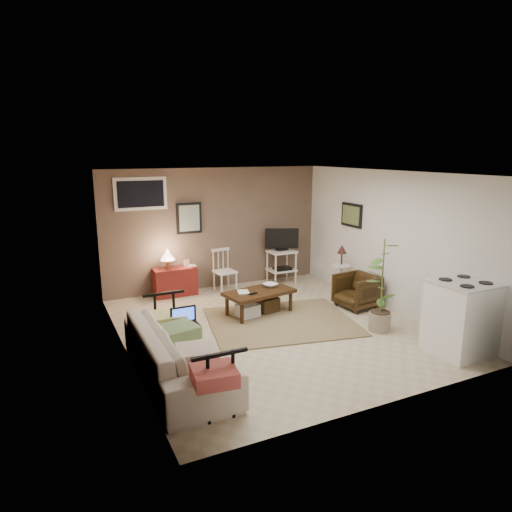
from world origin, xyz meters
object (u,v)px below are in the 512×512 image
tv_stand (282,254)px  potted_plant (382,282)px  spindle_chair (225,272)px  side_table (341,264)px  coffee_table (259,301)px  red_console (174,279)px  armchair (357,289)px  stove (462,317)px  sofa (177,343)px

tv_stand → potted_plant: (0.10, -2.96, 0.17)m
spindle_chair → side_table: 2.28m
coffee_table → side_table: size_ratio=1.29×
side_table → potted_plant: bearing=-107.3°
red_console → armchair: 3.41m
tv_stand → stove: 4.09m
tv_stand → potted_plant: size_ratio=0.79×
red_console → stove: (2.83, -4.18, 0.19)m
red_console → stove: bearing=-55.9°
tv_stand → armchair: 2.01m
tv_stand → side_table: bearing=-60.7°
sofa → side_table: side_table is taller
red_console → spindle_chair: (0.97, -0.15, 0.07)m
coffee_table → stove: (1.83, -2.54, 0.26)m
armchair → potted_plant: (-0.35, -1.03, 0.45)m
sofa → potted_plant: bearing=-88.2°
potted_plant → sofa: bearing=-178.2°
tv_stand → stove: bearing=-82.1°
side_table → potted_plant: size_ratio=0.66×
stove → armchair: bearing=92.9°
stove → red_console: bearing=124.1°
sofa → tv_stand: size_ratio=1.95×
spindle_chair → sofa: bearing=-121.1°
coffee_table → sofa: 2.42m
coffee_table → stove: 3.14m
sofa → tv_stand: 4.38m
tv_stand → sofa: bearing=-135.6°
sofa → tv_stand: tv_stand is taller
red_console → side_table: side_table is taller
armchair → stove: bearing=-2.7°
stove → potted_plant: bearing=112.8°
coffee_table → potted_plant: (1.37, -1.45, 0.54)m
armchair → coffee_table: bearing=-109.2°
coffee_table → tv_stand: bearing=50.0°
coffee_table → stove: bearing=-54.2°
red_console → armchair: (2.72, -2.06, 0.01)m
coffee_table → red_console: red_console is taller
red_console → sofa: bearing=-105.1°
coffee_table → red_console: (-1.00, 1.64, 0.08)m
side_table → armchair: size_ratio=1.48×
coffee_table → potted_plant: bearing=-46.5°
red_console → coffee_table: bearing=-58.8°
stove → tv_stand: bearing=97.9°
coffee_table → side_table: (1.93, 0.34, 0.36)m
potted_plant → stove: 1.21m
spindle_chair → side_table: side_table is taller
sofa → spindle_chair: (1.83, 3.04, -0.05)m
sofa → coffee_table: bearing=-50.2°
coffee_table → spindle_chair: 1.50m
sofa → spindle_chair: 3.55m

